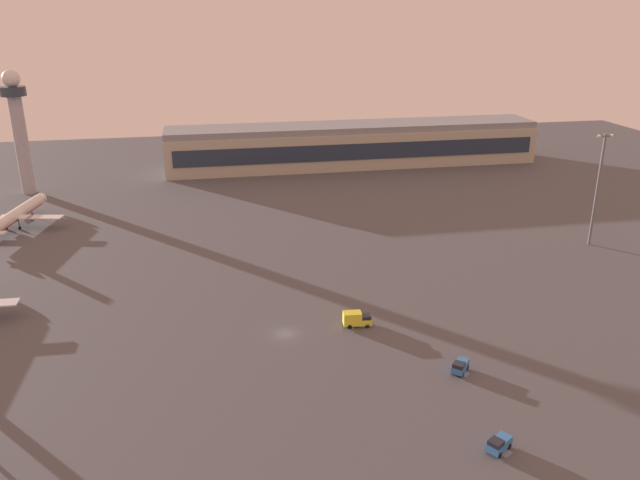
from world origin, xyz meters
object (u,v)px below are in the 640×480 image
apron_light_east (598,184)px  cargo_loader (499,444)px  baggage_tractor (460,366)px  airplane_near_gate (14,216)px  control_tower (18,124)px  catering_truck (357,319)px

apron_light_east → cargo_loader: bearing=-130.0°
baggage_tractor → cargo_loader: (-2.81, -20.73, 0.00)m
airplane_near_gate → control_tower: bearing=109.1°
control_tower → apron_light_east: 178.68m
catering_truck → apron_light_east: bearing=118.6°
catering_truck → apron_light_east: size_ratio=0.19×
control_tower → cargo_loader: bearing=-58.0°
baggage_tractor → catering_truck: catering_truck is taller
airplane_near_gate → apron_light_east: apron_light_east is taller
control_tower → apron_light_east: bearing=-27.3°
catering_truck → baggage_tractor: bearing=38.4°
control_tower → cargo_loader: size_ratio=9.03×
control_tower → catering_truck: size_ratio=7.04×
airplane_near_gate → cargo_loader: size_ratio=7.90×
airplane_near_gate → cargo_loader: bearing=-39.5°
cargo_loader → baggage_tractor: bearing=-41.5°
baggage_tractor → cargo_loader: size_ratio=0.97×
cargo_loader → apron_light_east: bearing=-73.8°
cargo_loader → apron_light_east: 97.21m
baggage_tractor → catering_truck: bearing=-14.5°
baggage_tractor → apron_light_east: 80.58m
airplane_near_gate → cargo_loader: airplane_near_gate is taller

